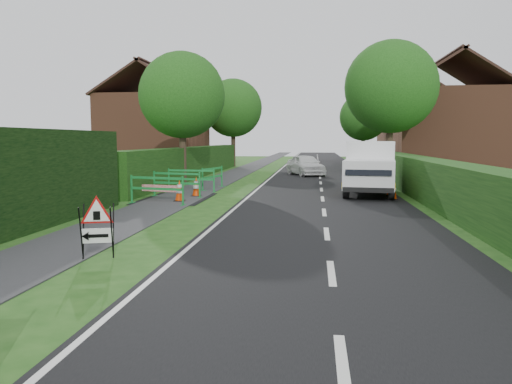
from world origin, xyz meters
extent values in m
plane|color=#1F4C15|center=(0.00, 0.00, 0.00)|extent=(120.00, 120.00, 0.00)
cube|color=black|center=(2.50, 35.00, 0.00)|extent=(6.00, 90.00, 0.02)
cube|color=#2D2D30|center=(-3.00, 35.00, 0.01)|extent=(2.00, 90.00, 0.02)
cube|color=#14380F|center=(-5.00, 22.00, 0.00)|extent=(1.00, 24.00, 1.80)
cube|color=#14380F|center=(6.50, 16.00, 0.00)|extent=(1.20, 50.00, 1.50)
cube|color=brown|center=(-10.00, 30.00, 2.75)|extent=(7.00, 7.00, 5.50)
cube|color=#331E19|center=(-11.75, 30.00, 6.59)|extent=(4.00, 7.40, 2.58)
cube|color=#331E19|center=(-8.25, 30.00, 6.59)|extent=(4.00, 7.40, 2.58)
cube|color=#331E19|center=(-10.00, 30.00, 7.69)|extent=(0.25, 7.40, 0.18)
cube|color=brown|center=(11.00, 28.00, 2.75)|extent=(7.00, 7.00, 5.50)
cube|color=#331E19|center=(9.25, 28.00, 6.59)|extent=(4.00, 7.40, 2.58)
cube|color=#331E19|center=(12.75, 28.00, 6.59)|extent=(4.00, 7.40, 2.58)
cube|color=#331E19|center=(11.00, 28.00, 7.69)|extent=(0.25, 7.40, 0.18)
cube|color=brown|center=(12.00, 42.00, 2.75)|extent=(7.00, 7.00, 5.50)
cube|color=#331E19|center=(10.25, 42.00, 6.59)|extent=(4.00, 7.40, 2.58)
cube|color=#331E19|center=(13.75, 42.00, 6.59)|extent=(4.00, 7.40, 2.58)
cube|color=#331E19|center=(12.00, 42.00, 7.69)|extent=(0.25, 7.40, 0.18)
cylinder|color=#2D2116|center=(-4.60, 18.00, 1.31)|extent=(0.36, 0.36, 2.62)
sphere|color=#194512|center=(-4.60, 18.00, 4.50)|extent=(4.40, 4.40, 4.40)
cylinder|color=#2D2116|center=(6.40, 22.00, 1.49)|extent=(0.36, 0.36, 2.97)
sphere|color=#194512|center=(6.40, 22.00, 5.18)|extent=(5.20, 5.20, 5.20)
cylinder|color=#2D2116|center=(-4.60, 34.00, 1.40)|extent=(0.36, 0.36, 2.80)
sphere|color=#194512|center=(-4.60, 34.00, 4.84)|extent=(4.80, 4.80, 4.80)
cylinder|color=#2D2116|center=(6.40, 38.00, 1.22)|extent=(0.36, 0.36, 2.45)
sphere|color=#194512|center=(6.40, 38.00, 4.23)|extent=(4.20, 4.20, 4.20)
cylinder|color=black|center=(-2.02, 1.31, 0.52)|extent=(0.11, 0.31, 1.01)
cylinder|color=black|center=(-2.09, 1.55, 0.52)|extent=(0.11, 0.31, 1.01)
cylinder|color=black|center=(-1.50, 1.46, 0.52)|extent=(0.11, 0.31, 1.01)
cylinder|color=black|center=(-1.57, 1.70, 0.52)|extent=(0.11, 0.31, 1.01)
cube|color=white|center=(-1.79, 1.49, 0.45)|extent=(0.54, 0.17, 0.27)
cube|color=black|center=(-1.79, 1.47, 0.45)|extent=(0.39, 0.12, 0.06)
cone|color=black|center=(-1.99, 1.41, 0.45)|extent=(0.17, 0.19, 0.16)
cube|color=black|center=(-1.78, 1.47, 0.83)|extent=(0.12, 0.04, 0.16)
cube|color=silver|center=(4.52, 13.96, 1.27)|extent=(2.22, 3.18, 1.77)
cube|color=silver|center=(4.22, 11.73, 0.93)|extent=(2.08, 2.14, 1.09)
cube|color=black|center=(4.09, 10.82, 1.20)|extent=(1.63, 0.42, 0.50)
cube|color=yellow|center=(3.48, 13.23, 0.57)|extent=(0.62, 4.51, 0.22)
cube|color=yellow|center=(5.32, 12.98, 0.57)|extent=(0.62, 4.51, 0.22)
cube|color=black|center=(4.09, 10.83, 0.44)|extent=(1.80, 0.35, 0.18)
cylinder|color=black|center=(3.39, 11.79, 0.37)|extent=(0.32, 0.76, 0.74)
cylinder|color=black|center=(5.03, 11.57, 0.37)|extent=(0.32, 0.76, 0.74)
cylinder|color=black|center=(3.78, 14.73, 0.37)|extent=(0.32, 0.76, 0.74)
cylinder|color=black|center=(5.42, 14.51, 0.37)|extent=(0.32, 0.76, 0.74)
cube|color=black|center=(5.10, 11.76, 0.02)|extent=(0.38, 0.38, 0.04)
cone|color=#F93F07|center=(5.10, 11.76, 0.42)|extent=(0.32, 0.32, 0.75)
cylinder|color=white|center=(5.10, 11.76, 0.38)|extent=(0.25, 0.25, 0.14)
cylinder|color=white|center=(5.10, 11.76, 0.56)|extent=(0.17, 0.17, 0.10)
cube|color=black|center=(5.20, 12.96, 0.02)|extent=(0.38, 0.38, 0.04)
cone|color=#F93F07|center=(5.20, 12.96, 0.42)|extent=(0.32, 0.32, 0.75)
cylinder|color=white|center=(5.20, 12.96, 0.38)|extent=(0.25, 0.25, 0.14)
cylinder|color=white|center=(5.20, 12.96, 0.56)|extent=(0.17, 0.17, 0.10)
cube|color=black|center=(5.00, 15.85, 0.02)|extent=(0.38, 0.38, 0.04)
cone|color=#F93F07|center=(5.00, 15.85, 0.42)|extent=(0.32, 0.32, 0.75)
cylinder|color=white|center=(5.00, 15.85, 0.38)|extent=(0.25, 0.25, 0.14)
cylinder|color=white|center=(5.00, 15.85, 0.56)|extent=(0.17, 0.17, 0.10)
cube|color=black|center=(-2.65, 10.24, 0.02)|extent=(0.38, 0.38, 0.04)
cone|color=#F93F07|center=(-2.65, 10.24, 0.42)|extent=(0.32, 0.32, 0.75)
cylinder|color=white|center=(-2.65, 10.24, 0.38)|extent=(0.25, 0.25, 0.14)
cylinder|color=white|center=(-2.65, 10.24, 0.56)|extent=(0.17, 0.17, 0.10)
cube|color=black|center=(-2.43, 11.91, 0.02)|extent=(0.38, 0.38, 0.04)
cone|color=#F93F07|center=(-2.43, 11.91, 0.42)|extent=(0.32, 0.32, 0.75)
cylinder|color=white|center=(-2.43, 11.91, 0.38)|extent=(0.25, 0.25, 0.14)
cylinder|color=white|center=(-2.43, 11.91, 0.56)|extent=(0.17, 0.17, 0.10)
cube|color=#178335|center=(-4.16, 9.50, 0.50)|extent=(0.06, 0.06, 1.00)
cube|color=#178335|center=(-2.21, 9.07, 0.50)|extent=(0.06, 0.06, 1.00)
cube|color=#178335|center=(-3.19, 9.28, 0.92)|extent=(1.96, 0.48, 0.08)
cube|color=#178335|center=(-3.19, 9.28, 0.55)|extent=(1.96, 0.48, 0.08)
cube|color=#178335|center=(-4.16, 9.50, 0.02)|extent=(0.13, 0.35, 0.04)
cube|color=#178335|center=(-2.21, 9.07, 0.02)|extent=(0.13, 0.35, 0.04)
cube|color=#178335|center=(-4.09, 11.77, 0.50)|extent=(0.06, 0.06, 1.00)
cube|color=#178335|center=(-2.15, 11.29, 0.50)|extent=(0.06, 0.06, 1.00)
cube|color=#178335|center=(-3.12, 11.53, 0.92)|extent=(1.95, 0.53, 0.08)
cube|color=#178335|center=(-3.12, 11.53, 0.55)|extent=(1.95, 0.53, 0.08)
cube|color=#178335|center=(-4.09, 11.77, 0.02)|extent=(0.14, 0.35, 0.04)
cube|color=#178335|center=(-2.15, 11.29, 0.02)|extent=(0.14, 0.35, 0.04)
cube|color=#178335|center=(-4.03, 13.54, 0.50)|extent=(0.05, 0.05, 1.00)
cube|color=#178335|center=(-2.04, 13.43, 0.50)|extent=(0.05, 0.05, 1.00)
cube|color=#178335|center=(-3.03, 13.49, 0.92)|extent=(2.00, 0.16, 0.08)
cube|color=#178335|center=(-3.03, 13.49, 0.55)|extent=(2.00, 0.16, 0.08)
cube|color=#178335|center=(-4.03, 13.54, 0.02)|extent=(0.08, 0.35, 0.04)
cube|color=#178335|center=(-2.04, 13.43, 0.02)|extent=(0.08, 0.35, 0.04)
cube|color=#178335|center=(-2.65, 13.96, 0.50)|extent=(0.06, 0.06, 1.00)
cube|color=#178335|center=(-2.17, 15.90, 0.50)|extent=(0.06, 0.06, 1.00)
cube|color=#178335|center=(-2.41, 14.93, 0.92)|extent=(0.54, 1.95, 0.08)
cube|color=#178335|center=(-2.41, 14.93, 0.55)|extent=(0.54, 1.95, 0.08)
cube|color=#178335|center=(-2.65, 13.96, 0.02)|extent=(0.35, 0.14, 0.04)
cube|color=#178335|center=(-2.17, 15.90, 0.02)|extent=(0.35, 0.14, 0.04)
cube|color=red|center=(-3.43, 10.45, 0.00)|extent=(1.48, 0.31, 0.25)
imported|color=silver|center=(1.61, 24.02, 0.66)|extent=(2.82, 4.20, 1.33)
camera|label=1|loc=(2.21, -7.21, 2.23)|focal=35.00mm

